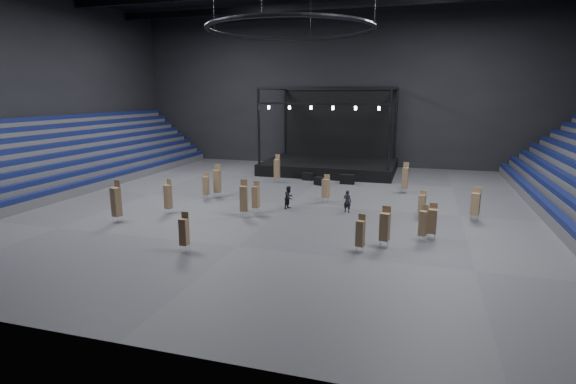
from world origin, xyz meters
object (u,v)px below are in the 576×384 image
(chair_stack_4, at_px, (206,185))
(chair_stack_5, at_px, (168,196))
(chair_stack_15, at_px, (432,220))
(crew_member, at_px, (289,197))
(man_center, at_px, (347,201))
(chair_stack_10, at_px, (244,198))
(chair_stack_3, at_px, (184,231))
(chair_stack_13, at_px, (277,168))
(chair_stack_8, at_px, (422,203))
(chair_stack_9, at_px, (326,188))
(chair_stack_14, at_px, (116,201))
(chair_stack_7, at_px, (423,223))
(chair_stack_11, at_px, (405,177))
(stage, at_px, (331,158))
(flight_case_mid, at_px, (320,181))
(flight_case_right, at_px, (347,179))
(chair_stack_12, at_px, (385,226))
(chair_stack_1, at_px, (256,197))
(chair_stack_0, at_px, (217,181))
(flight_case_left, at_px, (308,176))
(chair_stack_2, at_px, (476,203))
(chair_stack_6, at_px, (360,233))

(chair_stack_4, relative_size, chair_stack_5, 0.89)
(chair_stack_15, xyz_separation_m, crew_member, (-10.15, 4.56, -0.30))
(man_center, bearing_deg, chair_stack_10, 40.82)
(chair_stack_3, bearing_deg, chair_stack_13, 94.27)
(chair_stack_8, distance_m, chair_stack_9, 7.69)
(chair_stack_8, height_order, chair_stack_15, chair_stack_15)
(chair_stack_14, relative_size, chair_stack_15, 1.30)
(chair_stack_7, relative_size, chair_stack_11, 0.81)
(chair_stack_9, bearing_deg, stage, 112.24)
(flight_case_mid, relative_size, man_center, 0.69)
(flight_case_right, distance_m, chair_stack_4, 13.94)
(chair_stack_8, distance_m, chair_stack_12, 7.46)
(chair_stack_5, bearing_deg, chair_stack_14, -108.11)
(chair_stack_5, height_order, chair_stack_13, chair_stack_13)
(stage, height_order, chair_stack_7, stage)
(crew_member, bearing_deg, chair_stack_13, 39.21)
(stage, bearing_deg, chair_stack_14, -111.53)
(chair_stack_13, bearing_deg, chair_stack_15, -40.22)
(stage, relative_size, chair_stack_1, 6.02)
(chair_stack_0, bearing_deg, chair_stack_1, -44.91)
(chair_stack_3, distance_m, man_center, 12.92)
(chair_stack_5, bearing_deg, chair_stack_0, 95.26)
(flight_case_left, distance_m, chair_stack_2, 18.19)
(chair_stack_9, xyz_separation_m, chair_stack_12, (5.39, -9.53, 0.06))
(chair_stack_0, xyz_separation_m, chair_stack_9, (8.98, 0.81, -0.23))
(chair_stack_0, relative_size, chair_stack_10, 1.05)
(flight_case_left, xyz_separation_m, chair_stack_13, (-2.60, -2.00, 1.01))
(chair_stack_3, height_order, chair_stack_7, chair_stack_3)
(chair_stack_5, distance_m, chair_stack_8, 17.95)
(flight_case_right, distance_m, chair_stack_7, 17.28)
(flight_case_right, distance_m, chair_stack_12, 18.22)
(chair_stack_8, distance_m, man_center, 5.20)
(chair_stack_6, bearing_deg, chair_stack_15, 55.89)
(chair_stack_10, bearing_deg, chair_stack_2, -0.30)
(chair_stack_1, distance_m, chair_stack_10, 1.33)
(chair_stack_5, bearing_deg, man_center, 34.61)
(chair_stack_12, bearing_deg, man_center, 126.16)
(chair_stack_12, bearing_deg, chair_stack_14, -168.73)
(chair_stack_8, relative_size, chair_stack_11, 0.70)
(chair_stack_2, xyz_separation_m, chair_stack_5, (-20.89, -4.18, 0.03))
(chair_stack_4, relative_size, chair_stack_15, 1.02)
(chair_stack_0, relative_size, chair_stack_1, 1.19)
(chair_stack_12, distance_m, man_center, 7.74)
(stage, relative_size, chair_stack_0, 5.06)
(chair_stack_14, bearing_deg, chair_stack_7, 18.43)
(stage, distance_m, chair_stack_8, 19.89)
(stage, relative_size, flight_case_mid, 12.45)
(chair_stack_8, bearing_deg, chair_stack_11, 113.96)
(chair_stack_1, height_order, chair_stack_10, chair_stack_10)
(chair_stack_1, height_order, chair_stack_15, chair_stack_1)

